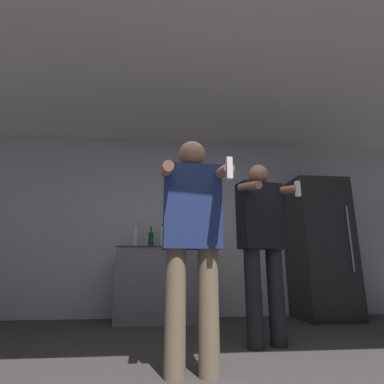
{
  "coord_description": "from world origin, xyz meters",
  "views": [
    {
      "loc": [
        -0.47,
        -1.5,
        0.68
      ],
      "look_at": [
        -0.27,
        0.58,
        1.2
      ],
      "focal_mm": 28.0,
      "sensor_mm": 36.0,
      "label": 1
    }
  ],
  "objects_px": {
    "bottle_clear_vodka": "(151,239)",
    "person_woman_foreground": "(192,234)",
    "bottle_red_label": "(171,237)",
    "person_man_side": "(262,240)",
    "refrigerator": "(319,247)",
    "bottle_dark_rum": "(135,237)",
    "bottle_short_whiskey": "(162,238)"
  },
  "relations": [
    {
      "from": "bottle_short_whiskey",
      "to": "bottle_red_label",
      "type": "distance_m",
      "value": 0.12
    },
    {
      "from": "refrigerator",
      "to": "bottle_dark_rum",
      "type": "relative_size",
      "value": 5.79
    },
    {
      "from": "refrigerator",
      "to": "bottle_red_label",
      "type": "height_order",
      "value": "refrigerator"
    },
    {
      "from": "bottle_short_whiskey",
      "to": "person_man_side",
      "type": "distance_m",
      "value": 1.62
    },
    {
      "from": "bottle_clear_vodka",
      "to": "bottle_red_label",
      "type": "bearing_deg",
      "value": 0.0
    },
    {
      "from": "bottle_red_label",
      "to": "bottle_short_whiskey",
      "type": "bearing_deg",
      "value": -180.0
    },
    {
      "from": "bottle_dark_rum",
      "to": "person_man_side",
      "type": "bearing_deg",
      "value": -45.97
    },
    {
      "from": "person_woman_foreground",
      "to": "bottle_dark_rum",
      "type": "bearing_deg",
      "value": 105.94
    },
    {
      "from": "bottle_clear_vodka",
      "to": "bottle_red_label",
      "type": "xyz_separation_m",
      "value": [
        0.27,
        0.0,
        0.03
      ]
    },
    {
      "from": "refrigerator",
      "to": "bottle_dark_rum",
      "type": "height_order",
      "value": "refrigerator"
    },
    {
      "from": "bottle_clear_vodka",
      "to": "person_man_side",
      "type": "height_order",
      "value": "person_man_side"
    },
    {
      "from": "refrigerator",
      "to": "person_man_side",
      "type": "distance_m",
      "value": 1.78
    },
    {
      "from": "bottle_red_label",
      "to": "bottle_clear_vodka",
      "type": "bearing_deg",
      "value": -180.0
    },
    {
      "from": "bottle_red_label",
      "to": "person_man_side",
      "type": "bearing_deg",
      "value": -58.75
    },
    {
      "from": "person_man_side",
      "to": "bottle_red_label",
      "type": "bearing_deg",
      "value": 121.25
    },
    {
      "from": "bottle_dark_rum",
      "to": "bottle_red_label",
      "type": "bearing_deg",
      "value": 0.0
    },
    {
      "from": "refrigerator",
      "to": "person_man_side",
      "type": "relative_size",
      "value": 1.13
    },
    {
      "from": "bottle_clear_vodka",
      "to": "person_woman_foreground",
      "type": "distance_m",
      "value": 2.01
    },
    {
      "from": "bottle_clear_vodka",
      "to": "person_woman_foreground",
      "type": "bearing_deg",
      "value": -79.75
    },
    {
      "from": "bottle_short_whiskey",
      "to": "bottle_dark_rum",
      "type": "relative_size",
      "value": 0.99
    },
    {
      "from": "bottle_clear_vodka",
      "to": "person_man_side",
      "type": "xyz_separation_m",
      "value": [
        1.08,
        -1.33,
        -0.11
      ]
    },
    {
      "from": "bottle_clear_vodka",
      "to": "person_woman_foreground",
      "type": "height_order",
      "value": "person_woman_foreground"
    },
    {
      "from": "bottle_short_whiskey",
      "to": "bottle_clear_vodka",
      "type": "bearing_deg",
      "value": 180.0
    },
    {
      "from": "person_man_side",
      "to": "bottle_short_whiskey",
      "type": "bearing_deg",
      "value": 124.79
    },
    {
      "from": "refrigerator",
      "to": "bottle_red_label",
      "type": "distance_m",
      "value": 2.05
    },
    {
      "from": "refrigerator",
      "to": "bottle_short_whiskey",
      "type": "relative_size",
      "value": 5.82
    },
    {
      "from": "bottle_red_label",
      "to": "person_woman_foreground",
      "type": "bearing_deg",
      "value": -87.48
    },
    {
      "from": "bottle_clear_vodka",
      "to": "bottle_dark_rum",
      "type": "height_order",
      "value": "bottle_dark_rum"
    },
    {
      "from": "person_woman_foreground",
      "to": "person_man_side",
      "type": "relative_size",
      "value": 0.96
    },
    {
      "from": "bottle_red_label",
      "to": "person_man_side",
      "type": "xyz_separation_m",
      "value": [
        0.81,
        -1.33,
        -0.14
      ]
    },
    {
      "from": "bottle_clear_vodka",
      "to": "person_man_side",
      "type": "bearing_deg",
      "value": -50.98
    },
    {
      "from": "bottle_short_whiskey",
      "to": "bottle_clear_vodka",
      "type": "xyz_separation_m",
      "value": [
        -0.15,
        0.0,
        -0.02
      ]
    }
  ]
}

